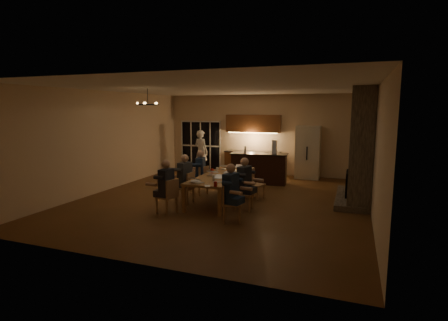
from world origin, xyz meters
TOP-DOWN VIEW (x-y plane):
  - floor at (0.00, 0.00)m, footprint 9.00×9.00m
  - back_wall at (0.00, 4.52)m, footprint 8.00×0.04m
  - left_wall at (-4.02, 0.00)m, footprint 0.04×9.00m
  - right_wall at (4.02, 0.00)m, footprint 0.04×9.00m
  - ceiling at (0.00, 0.00)m, footprint 8.00×9.00m
  - french_doors at (-2.70, 4.47)m, footprint 1.86×0.08m
  - fireplace at (3.70, 1.20)m, footprint 0.58×2.50m
  - kitchenette at (-0.30, 4.20)m, footprint 2.24×0.68m
  - refrigerator at (1.90, 4.15)m, footprint 0.90×0.68m
  - dining_table at (0.00, -0.21)m, footprint 1.10×2.74m
  - bar_island at (0.40, 2.60)m, footprint 2.06×0.86m
  - chair_left_near at (-0.86, -1.73)m, footprint 0.53×0.53m
  - chair_left_mid at (-0.86, -0.73)m, footprint 0.45×0.45m
  - chair_left_far at (-0.93, 0.38)m, footprint 0.56×0.56m
  - chair_right_near at (0.91, -1.78)m, footprint 0.56×0.56m
  - chair_right_mid at (0.89, -0.79)m, footprint 0.47×0.47m
  - chair_right_far at (0.87, 0.42)m, footprint 0.55×0.55m
  - person_left_near at (-0.84, -1.78)m, footprint 0.63×0.63m
  - person_right_near at (0.87, -1.79)m, footprint 0.71×0.71m
  - person_left_mid at (-0.88, -0.66)m, footprint 0.71×0.71m
  - person_right_mid at (0.88, -0.72)m, footprint 0.71×0.71m
  - person_left_far at (-0.86, 0.36)m, footprint 0.70×0.70m
  - standing_person at (-2.36, 3.73)m, footprint 0.75×0.61m
  - chandelier at (-2.05, -0.61)m, footprint 0.61×0.61m
  - laptop_a at (-0.22, -1.28)m, footprint 0.41×0.39m
  - laptop_b at (0.30, -1.01)m, footprint 0.34×0.30m
  - laptop_c at (-0.21, -0.18)m, footprint 0.35×0.32m
  - laptop_d at (0.23, -0.32)m, footprint 0.41×0.39m
  - laptop_e at (-0.21, 0.88)m, footprint 0.35×0.32m
  - laptop_f at (0.28, 0.76)m, footprint 0.35×0.31m
  - mug_front at (-0.02, -0.62)m, footprint 0.08×0.08m
  - mug_mid at (0.09, 0.33)m, footprint 0.09×0.09m
  - mug_back at (-0.39, 0.56)m, footprint 0.08×0.08m
  - redcup_near at (0.39, -1.53)m, footprint 0.08×0.08m
  - redcup_mid at (-0.39, 0.15)m, footprint 0.09×0.09m
  - redcup_far at (0.10, 1.26)m, footprint 0.08×0.08m
  - can_silver at (0.10, -0.95)m, footprint 0.06×0.06m
  - can_cola at (-0.15, 1.26)m, footprint 0.07×0.07m
  - plate_near at (0.38, -0.70)m, footprint 0.22×0.22m
  - plate_left at (-0.33, -1.15)m, footprint 0.26×0.26m
  - plate_far at (0.37, 0.55)m, footprint 0.23×0.23m
  - notepad at (0.20, -1.59)m, footprint 0.21×0.23m
  - bar_bottle at (-0.10, 2.53)m, footprint 0.07×0.07m
  - bar_blender at (0.91, 2.70)m, footprint 0.15×0.15m

SIDE VIEW (x-z plane):
  - floor at x=0.00m, z-range 0.00..0.00m
  - dining_table at x=0.00m, z-range 0.00..0.75m
  - chair_left_near at x=-0.86m, z-range 0.00..0.89m
  - chair_left_mid at x=-0.86m, z-range 0.00..0.89m
  - chair_left_far at x=-0.93m, z-range 0.00..0.89m
  - chair_right_near at x=0.91m, z-range 0.00..0.89m
  - chair_right_mid at x=0.89m, z-range 0.00..0.89m
  - chair_right_far at x=0.87m, z-range 0.00..0.89m
  - bar_island at x=0.40m, z-range 0.00..1.08m
  - person_left_near at x=-0.84m, z-range 0.00..1.38m
  - person_right_near at x=0.87m, z-range 0.00..1.38m
  - person_left_mid at x=-0.88m, z-range 0.00..1.38m
  - person_right_mid at x=0.88m, z-range 0.00..1.38m
  - person_left_far at x=-0.86m, z-range 0.00..1.38m
  - notepad at x=0.20m, z-range 0.75..0.76m
  - plate_near at x=0.38m, z-range 0.75..0.77m
  - plate_left at x=-0.33m, z-range 0.75..0.77m
  - plate_far at x=0.37m, z-range 0.75..0.77m
  - mug_front at x=-0.02m, z-range 0.75..0.85m
  - mug_mid at x=0.09m, z-range 0.75..0.85m
  - mug_back at x=-0.39m, z-range 0.75..0.85m
  - redcup_near at x=0.39m, z-range 0.75..0.87m
  - redcup_mid at x=-0.39m, z-range 0.75..0.87m
  - redcup_far at x=0.10m, z-range 0.75..0.87m
  - can_silver at x=0.10m, z-range 0.75..0.87m
  - can_cola at x=-0.15m, z-range 0.75..0.87m
  - laptop_a at x=-0.22m, z-range 0.75..0.98m
  - laptop_b at x=0.30m, z-range 0.75..0.98m
  - laptop_c at x=-0.21m, z-range 0.75..0.98m
  - laptop_d at x=0.23m, z-range 0.75..0.98m
  - laptop_e at x=-0.21m, z-range 0.75..0.98m
  - laptop_f at x=0.28m, z-range 0.75..0.98m
  - standing_person at x=-2.36m, z-range 0.00..1.78m
  - refrigerator at x=1.90m, z-range 0.00..2.00m
  - french_doors at x=-2.70m, z-range 0.00..2.10m
  - kitchenette at x=-0.30m, z-range 0.00..2.40m
  - bar_bottle at x=-0.10m, z-range 1.08..1.32m
  - bar_blender at x=0.91m, z-range 1.08..1.55m
  - back_wall at x=0.00m, z-range 0.00..3.20m
  - left_wall at x=-4.02m, z-range 0.00..3.20m
  - right_wall at x=4.02m, z-range 0.00..3.20m
  - fireplace at x=3.70m, z-range 0.00..3.20m
  - chandelier at x=-2.05m, z-range 2.73..2.77m
  - ceiling at x=0.00m, z-range 3.20..3.24m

